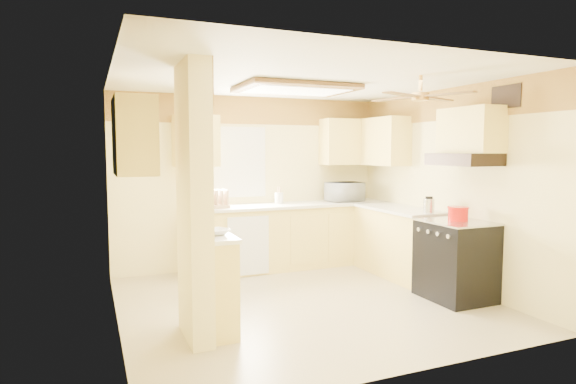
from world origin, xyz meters
name	(u,v)px	position (x,y,z in m)	size (l,w,h in m)	color
floor	(304,302)	(0.00, 0.00, 0.00)	(4.00, 4.00, 0.00)	tan
ceiling	(305,79)	(0.00, 0.00, 2.50)	(4.00, 4.00, 0.00)	white
wall_back	(251,182)	(0.00, 1.90, 1.25)	(4.00, 4.00, 0.00)	#F8E797
wall_front	(410,214)	(0.00, -1.90, 1.25)	(4.00, 4.00, 0.00)	#F8E797
wall_left	(115,200)	(-2.00, 0.00, 1.25)	(3.80, 3.80, 0.00)	#F8E797
wall_right	(448,188)	(2.00, 0.00, 1.25)	(3.80, 3.80, 0.00)	#F8E797
wallpaper_border	(251,110)	(0.00, 1.88, 2.30)	(4.00, 0.02, 0.40)	gold
partition_column	(194,203)	(-1.35, -0.55, 1.25)	(0.20, 0.70, 2.50)	#F8E797
partition_ledge	(219,287)	(-1.13, -0.55, 0.45)	(0.25, 0.55, 0.90)	#F9E46F
ledge_top	(218,237)	(-1.13, -0.55, 0.92)	(0.28, 0.58, 0.04)	white
lower_cabinets_back	(290,237)	(0.50, 1.60, 0.45)	(3.00, 0.60, 0.90)	#F9E46F
lower_cabinets_right	(399,243)	(1.70, 0.60, 0.45)	(0.60, 1.40, 0.90)	#F9E46F
countertop_back	(291,205)	(0.50, 1.59, 0.92)	(3.04, 0.64, 0.04)	white
countertop_right	(399,209)	(1.69, 0.60, 0.92)	(0.64, 1.44, 0.04)	white
dishwasher_panel	(248,246)	(-0.25, 1.29, 0.43)	(0.58, 0.02, 0.80)	white
window	(235,162)	(-0.25, 1.89, 1.55)	(0.92, 0.02, 1.02)	white
upper_cab_back_left	(196,141)	(-0.85, 1.72, 1.85)	(0.60, 0.35, 0.70)	#F9E46F
upper_cab_back_right	(349,142)	(1.55, 1.72, 1.85)	(0.90, 0.35, 0.70)	#F9E46F
upper_cab_right	(382,142)	(1.82, 1.25, 1.85)	(0.35, 1.00, 0.70)	#F9E46F
upper_cab_left_wall	(134,136)	(-1.82, -0.25, 1.85)	(0.35, 0.75, 0.70)	#F9E46F
upper_cab_over_stove	(470,130)	(1.82, -0.55, 1.95)	(0.35, 0.76, 0.52)	#F9E46F
stove	(456,260)	(1.67, -0.55, 0.46)	(0.68, 0.77, 0.92)	black
range_hood	(464,159)	(1.74, -0.55, 1.62)	(0.50, 0.76, 0.14)	black
poster_menu	(205,136)	(-1.24, -0.55, 1.85)	(0.02, 0.42, 0.57)	black
poster_nashville	(206,208)	(-1.24, -0.55, 1.20)	(0.02, 0.42, 0.57)	black
ceiling_light_panel	(295,89)	(0.10, 0.50, 2.46)	(1.35, 0.95, 0.06)	brown
ceiling_fan	(420,96)	(1.00, -0.70, 2.29)	(1.15, 1.15, 0.26)	gold
vent_grate	(506,97)	(1.98, -0.90, 2.30)	(0.02, 0.40, 0.25)	black
microwave	(345,192)	(1.40, 1.60, 1.09)	(0.53, 0.36, 0.29)	white
bowl	(217,232)	(-1.14, -0.52, 0.97)	(0.22, 0.22, 0.05)	white
dutch_oven	(458,213)	(1.71, -0.53, 1.00)	(0.24, 0.24, 0.16)	red
kettle	(429,205)	(1.70, -0.02, 1.04)	(0.14, 0.14, 0.21)	silver
dish_rack	(212,201)	(-0.68, 1.56, 1.03)	(0.43, 0.33, 0.24)	tan
utensil_crock	(279,198)	(0.36, 1.70, 1.02)	(0.13, 0.13, 0.25)	white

